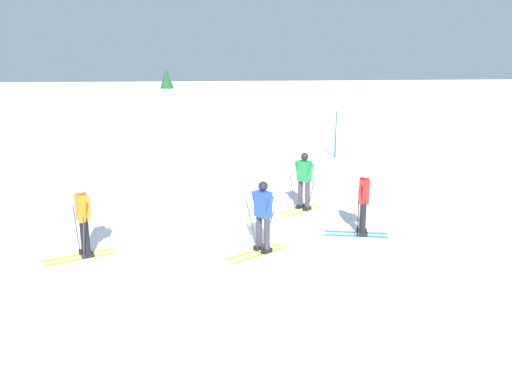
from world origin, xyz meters
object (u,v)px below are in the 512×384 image
skier_blue (263,215)px  conifer_far_left (167,94)px  skier_orange (84,217)px  trail_marker_pole (336,134)px  skier_green (304,180)px  skier_red (365,199)px

skier_blue → conifer_far_left: bearing=99.9°
skier_orange → trail_marker_pole: (8.31, 10.67, 0.05)m
skier_green → conifer_far_left: size_ratio=0.50×
skier_green → skier_blue: bearing=-115.3°
skier_orange → conifer_far_left: 18.94m
skier_red → conifer_far_left: bearing=108.4°
skier_orange → skier_blue: bearing=-1.6°
skier_orange → trail_marker_pole: size_ratio=0.85×
skier_red → skier_orange: size_ratio=1.00×
skier_red → skier_orange: 6.78m
skier_orange → skier_red: bearing=7.0°
skier_blue → conifer_far_left: size_ratio=0.50×
skier_red → trail_marker_pole: 9.97m
skier_red → trail_marker_pole: size_ratio=0.85×
skier_green → skier_orange: size_ratio=1.00×
skier_red → conifer_far_left: conifer_far_left is taller
skier_orange → trail_marker_pole: 13.53m
skier_orange → conifer_far_left: size_ratio=0.50×
skier_red → conifer_far_left: 19.07m
skier_blue → conifer_far_left: (-3.33, 19.01, 1.14)m
skier_green → conifer_far_left: conifer_far_left is taller
skier_green → skier_orange: 6.43m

